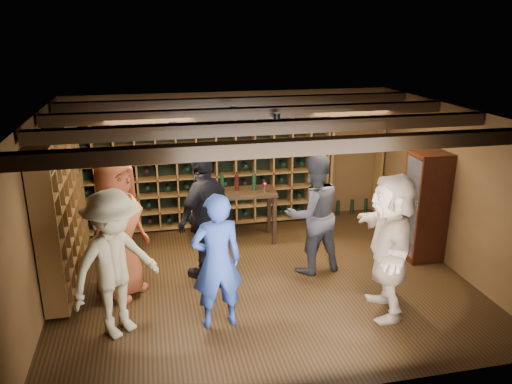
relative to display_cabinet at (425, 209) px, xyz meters
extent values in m
plane|color=black|center=(-2.71, -0.20, -0.86)|extent=(6.00, 6.00, 0.00)
plane|color=#4E351B|center=(-2.71, 2.30, 0.39)|extent=(6.00, 0.00, 6.00)
plane|color=#4E351B|center=(-2.71, -2.70, 0.39)|extent=(6.00, 0.00, 6.00)
plane|color=#4E351B|center=(-5.71, -0.20, 0.39)|extent=(0.00, 5.00, 5.00)
plane|color=#4E351B|center=(0.29, -0.20, 0.39)|extent=(0.00, 5.00, 5.00)
plane|color=black|center=(-2.71, -0.20, 1.64)|extent=(6.00, 6.00, 0.00)
cube|color=black|center=(-2.71, -1.80, 1.56)|extent=(5.90, 0.18, 0.16)
cube|color=black|center=(-2.71, -0.70, 1.56)|extent=(5.90, 0.18, 0.16)
cube|color=black|center=(-2.71, 0.40, 1.56)|extent=(5.90, 0.18, 0.16)
cube|color=black|center=(-2.71, 1.50, 1.56)|extent=(5.90, 0.18, 0.16)
cylinder|color=black|center=(-3.91, -0.20, 1.53)|extent=(0.10, 0.10, 0.10)
cylinder|color=black|center=(-2.41, 0.20, 1.53)|extent=(0.10, 0.10, 0.10)
cylinder|color=black|center=(-1.31, -0.50, 1.53)|extent=(0.10, 0.10, 0.10)
cylinder|color=black|center=(-2.91, 1.00, 1.53)|extent=(0.10, 0.10, 0.10)
cube|color=brown|center=(-3.24, 2.13, 0.29)|extent=(4.65, 0.30, 2.20)
cube|color=black|center=(-3.24, 2.13, 0.29)|extent=(4.56, 0.02, 2.16)
cube|color=brown|center=(-5.54, 0.62, 0.29)|extent=(0.30, 2.65, 2.20)
cube|color=black|center=(-5.54, 0.62, 0.29)|extent=(0.29, 0.02, 2.16)
cube|color=brown|center=(-0.31, 2.12, 0.99)|extent=(1.15, 0.32, 0.04)
cube|color=brown|center=(0.21, 2.12, 0.07)|extent=(0.05, 0.28, 1.85)
cube|color=brown|center=(-0.83, 2.12, 0.07)|extent=(0.05, 0.28, 1.85)
cube|color=#9D824E|center=(-0.71, 2.12, 1.11)|extent=(0.40, 0.30, 0.20)
cube|color=#9D824E|center=(-0.26, 2.12, 1.11)|extent=(0.40, 0.30, 0.20)
cube|color=#9D824E|center=(0.09, 2.12, 1.11)|extent=(0.40, 0.30, 0.20)
cube|color=black|center=(0.01, 0.00, -0.81)|extent=(0.55, 0.50, 0.10)
cube|color=black|center=(0.01, 0.00, 0.04)|extent=(0.55, 0.50, 1.70)
cube|color=white|center=(-0.25, 0.00, 0.04)|extent=(0.01, 0.46, 1.60)
cube|color=black|center=(0.01, 0.00, 0.04)|extent=(0.50, 0.44, 0.02)
sphere|color=#59260C|center=(-0.01, 0.00, 0.14)|extent=(0.18, 0.18, 0.18)
imported|color=navy|center=(-3.52, -1.20, 0.03)|extent=(0.68, 0.49, 1.76)
imported|color=black|center=(-1.89, -0.03, 0.07)|extent=(1.00, 0.83, 1.86)
imported|color=maroon|center=(-4.73, -0.16, 0.14)|extent=(1.09, 1.16, 2.00)
imported|color=black|center=(-3.50, 0.17, 0.10)|extent=(1.13, 1.13, 1.92)
imported|color=#847C5B|center=(-4.73, -1.11, 0.07)|extent=(1.37, 1.29, 1.86)
imported|color=tan|center=(-1.31, -1.37, 0.10)|extent=(0.97, 1.86, 1.92)
cube|color=black|center=(-2.76, 1.31, 0.04)|extent=(1.25, 0.66, 0.05)
cube|color=black|center=(-3.33, 1.08, -0.42)|extent=(0.06, 0.06, 0.87)
cube|color=black|center=(-2.21, 1.03, -0.42)|extent=(0.06, 0.06, 0.87)
cube|color=black|center=(-3.31, 1.59, -0.42)|extent=(0.06, 0.06, 0.87)
cube|color=black|center=(-2.19, 1.54, -0.42)|extent=(0.06, 0.06, 0.87)
cylinder|color=black|center=(-3.06, 1.37, 0.20)|extent=(0.07, 0.07, 0.28)
cylinder|color=black|center=(-2.81, 1.36, 0.20)|extent=(0.07, 0.07, 0.28)
cylinder|color=black|center=(-2.50, 1.35, 0.20)|extent=(0.07, 0.07, 0.28)
camera|label=1|loc=(-4.23, -6.71, 2.78)|focal=35.00mm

